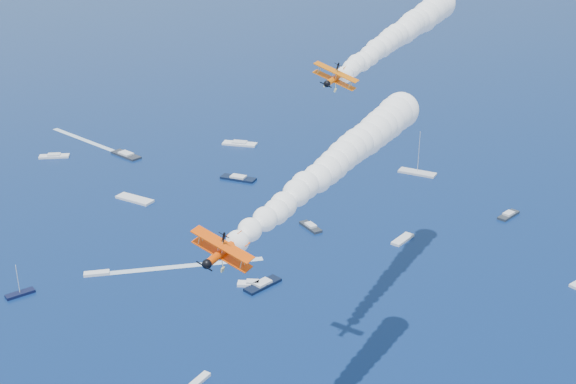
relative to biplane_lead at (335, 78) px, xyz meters
name	(u,v)px	position (x,y,z in m)	size (l,w,h in m)	color
biplane_lead	(335,78)	(0.00, 0.00, 0.00)	(6.71, 7.53, 4.53)	#F16605
biplane_trail	(223,251)	(-26.40, -31.71, -10.23)	(7.15, 8.02, 4.83)	#FF4B05
smoke_trail_lead	(398,35)	(19.52, 17.77, 1.98)	(40.64, 37.54, 10.00)	white
smoke_trail_trail	(334,164)	(-6.04, -14.89, -8.25)	(42.11, 35.84, 10.00)	white
spectator_boats	(170,231)	(-15.42, 77.92, -60.60)	(225.67, 181.77, 0.70)	white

